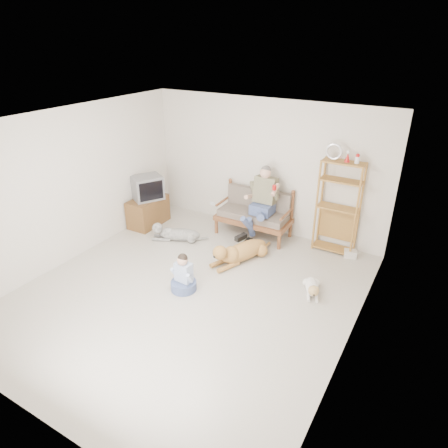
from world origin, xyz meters
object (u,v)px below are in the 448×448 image
Objects in this scene: etagere at (338,207)px; tv_stand at (148,211)px; loveseat at (255,212)px; golden_retriever at (239,252)px.

etagere is 2.27× the size of tv_stand.
loveseat is 0.73× the size of etagere.
loveseat is at bearing 18.09° from tv_stand.
loveseat is at bearing 124.41° from golden_retriever.
etagere reaches higher than loveseat.
golden_retriever is (0.25, -1.13, -0.30)m from loveseat.
loveseat reaches higher than tv_stand.
loveseat is 1.67× the size of tv_stand.
etagere is 1.45× the size of golden_retriever.
loveseat is at bearing -175.26° from etagere.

